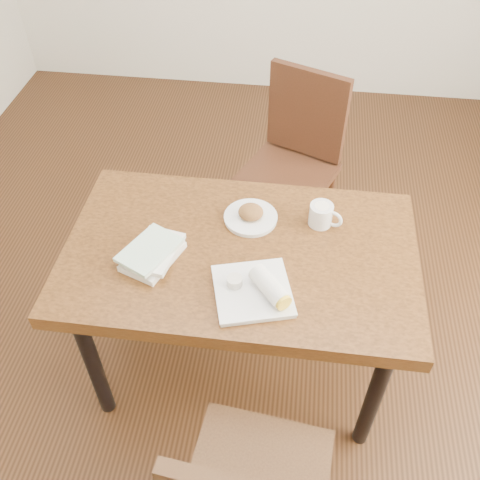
# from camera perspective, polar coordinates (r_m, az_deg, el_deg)

# --- Properties ---
(ground) EXTENTS (4.00, 5.00, 0.01)m
(ground) POSITION_cam_1_polar(r_m,az_deg,el_deg) (2.51, 0.00, -12.98)
(ground) COLOR #472814
(ground) RESTS_ON ground
(table) EXTENTS (1.27, 0.77, 0.75)m
(table) POSITION_cam_1_polar(r_m,az_deg,el_deg) (1.98, 0.00, -2.74)
(table) COLOR brown
(table) RESTS_ON ground
(chair_far) EXTENTS (0.55, 0.55, 0.95)m
(chair_far) POSITION_cam_1_polar(r_m,az_deg,el_deg) (2.69, 5.83, 9.01)
(chair_far) COLOR #401E12
(chair_far) RESTS_ON ground
(plate_scone) EXTENTS (0.20, 0.20, 0.06)m
(plate_scone) POSITION_cam_1_polar(r_m,az_deg,el_deg) (2.01, 1.15, 2.62)
(plate_scone) COLOR white
(plate_scone) RESTS_ON table
(coffee_mug) EXTENTS (0.13, 0.09, 0.09)m
(coffee_mug) POSITION_cam_1_polar(r_m,az_deg,el_deg) (2.00, 8.73, 2.70)
(coffee_mug) COLOR white
(coffee_mug) RESTS_ON table
(plate_burrito) EXTENTS (0.31, 0.31, 0.08)m
(plate_burrito) POSITION_cam_1_polar(r_m,az_deg,el_deg) (1.76, 1.90, -5.30)
(plate_burrito) COLOR white
(plate_burrito) RESTS_ON table
(book_stack) EXTENTS (0.22, 0.26, 0.06)m
(book_stack) POSITION_cam_1_polar(r_m,az_deg,el_deg) (1.89, -9.27, -1.37)
(book_stack) COLOR white
(book_stack) RESTS_ON table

